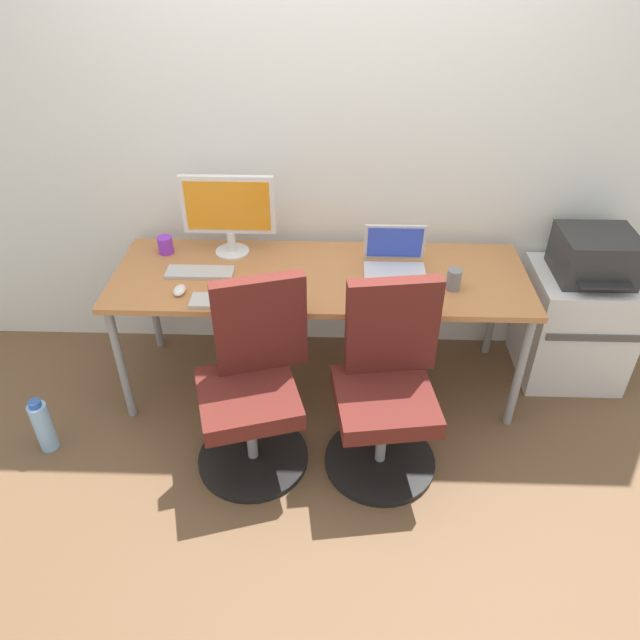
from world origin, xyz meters
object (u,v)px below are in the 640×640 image
Objects in this scene: office_chair_left at (253,387)px; coffee_mug at (165,245)px; open_laptop at (395,261)px; desktop_monitor at (228,210)px; office_chair_right at (386,390)px; printer at (595,255)px; side_cabinet at (574,325)px; water_bottle_on_floor at (43,426)px.

office_chair_left is 10.22× the size of coffee_mug.
open_laptop is at bearing 41.45° from office_chair_left.
open_laptop is (0.86, -0.16, -0.19)m from desktop_monitor.
office_chair_right is 0.68m from open_laptop.
printer is 2.24m from coffee_mug.
open_laptop is 3.37× the size of coffee_mug.
desktop_monitor reaches higher than printer.
office_chair_left is at bearing -76.07° from desktop_monitor.
printer is at bearing 32.06° from office_chair_right.
side_cabinet is 2.00m from desktop_monitor.
side_cabinet is at bearing 32.10° from office_chair_right.
office_chair_left is at bearing -158.08° from printer.
office_chair_right is 1.29m from side_cabinet.
office_chair_right reaches higher than open_laptop.
side_cabinet is 2.29m from coffee_mug.
coffee_mug is at bearing 55.31° from water_bottle_on_floor.
water_bottle_on_floor is at bearing -160.82° from open_laptop.
office_chair_left and office_chair_right have the same top height.
office_chair_right is 10.22× the size of coffee_mug.
office_chair_left is 2.35× the size of printer.
printer reaches higher than coffee_mug.
open_laptop is (0.67, 0.59, 0.34)m from office_chair_left.
desktop_monitor is 0.89m from open_laptop.
coffee_mug is (-1.15, 0.74, 0.33)m from office_chair_right.
side_cabinet is at bearing -1.30° from coffee_mug.
printer is (1.09, 0.68, 0.34)m from office_chair_right.
desktop_monitor reaches higher than side_cabinet.
side_cabinet is at bearing 90.00° from printer.
open_laptop is (-1.04, -0.10, 0.44)m from side_cabinet.
water_bottle_on_floor is 3.37× the size of coffee_mug.
office_chair_right is at bearing 0.39° from water_bottle_on_floor.
water_bottle_on_floor is at bearing -138.90° from desktop_monitor.
office_chair_right is 1.22m from desktop_monitor.
water_bottle_on_floor is 1.41m from desktop_monitor.
office_chair_left reaches higher than water_bottle_on_floor.
printer is at bearing 14.14° from water_bottle_on_floor.
desktop_monitor is at bearing 1.95° from coffee_mug.
desktop_monitor reaches higher than office_chair_right.
desktop_monitor is at bearing 178.06° from printer.
water_bottle_on_floor is 1.09m from coffee_mug.
desktop_monitor is at bearing 178.09° from side_cabinet.
office_chair_right reaches higher than printer.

